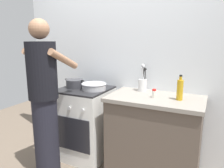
% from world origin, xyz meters
% --- Properties ---
extents(ground, '(6.00, 6.00, 0.00)m').
position_xyz_m(ground, '(0.00, 0.00, 0.00)').
color(ground, '#6B5B4C').
extents(back_wall, '(3.20, 0.10, 2.50)m').
position_xyz_m(back_wall, '(0.20, 0.50, 1.25)').
color(back_wall, silver).
rests_on(back_wall, ground).
extents(countertop, '(1.00, 0.60, 0.90)m').
position_xyz_m(countertop, '(0.55, 0.15, 0.45)').
color(countertop, brown).
rests_on(countertop, ground).
extents(stove_range, '(0.60, 0.62, 0.90)m').
position_xyz_m(stove_range, '(-0.35, 0.15, 0.45)').
color(stove_range, white).
rests_on(stove_range, ground).
extents(pot, '(0.28, 0.21, 0.10)m').
position_xyz_m(pot, '(-0.49, 0.14, 0.95)').
color(pot, '#38383D').
rests_on(pot, stove_range).
extents(mixing_bowl, '(0.31, 0.31, 0.08)m').
position_xyz_m(mixing_bowl, '(-0.21, 0.15, 0.94)').
color(mixing_bowl, '#B7B7BC').
rests_on(mixing_bowl, stove_range).
extents(utensil_crock, '(0.10, 0.10, 0.32)m').
position_xyz_m(utensil_crock, '(0.34, 0.34, 0.99)').
color(utensil_crock, silver).
rests_on(utensil_crock, countertop).
extents(spice_bottle, '(0.04, 0.04, 0.09)m').
position_xyz_m(spice_bottle, '(0.54, 0.12, 0.94)').
color(spice_bottle, silver).
rests_on(spice_bottle, countertop).
extents(oil_bottle, '(0.06, 0.06, 0.26)m').
position_xyz_m(oil_bottle, '(0.80, 0.14, 1.01)').
color(oil_bottle, gold).
rests_on(oil_bottle, countertop).
extents(person, '(0.41, 0.50, 1.70)m').
position_xyz_m(person, '(-0.48, -0.41, 0.86)').
color(person, black).
rests_on(person, ground).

